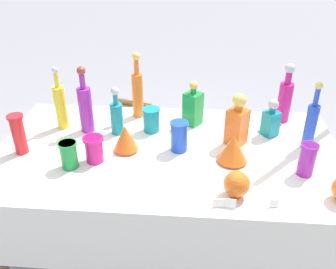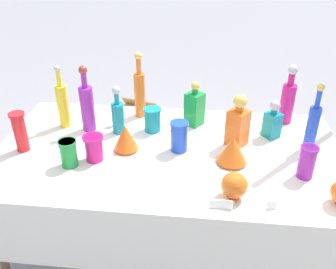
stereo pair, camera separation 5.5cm
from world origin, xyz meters
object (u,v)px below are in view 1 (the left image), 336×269
at_px(square_decanter_1, 193,107).
at_px(round_bowl_0, 237,184).
at_px(tall_bottle_5, 137,91).
at_px(slender_vase_1, 69,154).
at_px(tall_bottle_2, 85,106).
at_px(square_decanter_2, 271,120).
at_px(tall_bottle_4, 311,123).
at_px(cardboard_box_behind_left, 134,131).
at_px(tall_bottle_3, 285,98).
at_px(slender_vase_4, 151,119).
at_px(slender_vase_5, 179,135).
at_px(slender_vase_2, 307,159).
at_px(tall_bottle_1, 61,105).
at_px(square_decanter_0, 237,122).
at_px(fluted_vase_0, 126,138).
at_px(tall_bottle_0, 117,116).
at_px(slender_vase_0, 94,148).
at_px(fluted_vase_1, 233,148).
at_px(slender_vase_3, 18,133).

relative_size(square_decanter_1, round_bowl_0, 2.16).
bearing_deg(tall_bottle_5, slender_vase_1, -113.66).
distance_m(tall_bottle_2, square_decanter_2, 1.11).
xyz_separation_m(tall_bottle_2, tall_bottle_4, (1.29, -0.09, -0.01)).
distance_m(tall_bottle_2, square_decanter_1, 0.65).
bearing_deg(square_decanter_1, cardboard_box_behind_left, 121.58).
height_order(tall_bottle_3, slender_vase_1, tall_bottle_3).
bearing_deg(slender_vase_4, square_decanter_2, 0.38).
bearing_deg(square_decanter_1, round_bowl_0, -72.76).
bearing_deg(slender_vase_5, round_bowl_0, -53.40).
relative_size(slender_vase_1, slender_vase_2, 0.85).
relative_size(tall_bottle_1, square_decanter_0, 1.26).
bearing_deg(fluted_vase_0, tall_bottle_4, 6.66).
xyz_separation_m(square_decanter_0, round_bowl_0, (-0.03, -0.48, -0.07)).
xyz_separation_m(tall_bottle_0, fluted_vase_0, (0.09, -0.20, -0.03)).
xyz_separation_m(tall_bottle_1, slender_vase_5, (0.73, -0.21, -0.06)).
bearing_deg(slender_vase_1, slender_vase_0, 30.00).
bearing_deg(tall_bottle_1, square_decanter_1, 7.57).
height_order(slender_vase_4, fluted_vase_0, fluted_vase_0).
xyz_separation_m(slender_vase_4, fluted_vase_1, (0.47, -0.30, 0.00)).
distance_m(tall_bottle_0, tall_bottle_3, 1.06).
distance_m(square_decanter_0, slender_vase_5, 0.34).
bearing_deg(slender_vase_0, tall_bottle_3, 27.19).
bearing_deg(tall_bottle_1, tall_bottle_2, -10.09).
distance_m(slender_vase_1, slender_vase_3, 0.34).
bearing_deg(tall_bottle_3, tall_bottle_2, -169.22).
bearing_deg(slender_vase_4, square_decanter_1, 23.69).
distance_m(tall_bottle_4, square_decanter_0, 0.40).
xyz_separation_m(tall_bottle_1, tall_bottle_4, (1.46, -0.12, 0.00)).
bearing_deg(square_decanter_2, tall_bottle_0, -177.08).
relative_size(tall_bottle_3, cardboard_box_behind_left, 0.76).
relative_size(square_decanter_0, round_bowl_0, 2.33).
bearing_deg(slender_vase_2, slender_vase_0, 178.21).
xyz_separation_m(fluted_vase_0, fluted_vase_1, (0.58, -0.06, -0.00)).
xyz_separation_m(square_decanter_2, cardboard_box_behind_left, (-1.00, 0.98, -0.67)).
distance_m(slender_vase_0, slender_vase_5, 0.47).
relative_size(tall_bottle_4, square_decanter_0, 1.27).
bearing_deg(fluted_vase_0, square_decanter_2, 16.42).
distance_m(slender_vase_1, round_bowl_0, 0.86).
distance_m(tall_bottle_1, square_decanter_1, 0.81).
height_order(tall_bottle_0, square_decanter_2, tall_bottle_0).
relative_size(slender_vase_1, slender_vase_4, 0.99).
xyz_separation_m(tall_bottle_0, slender_vase_4, (0.20, 0.04, -0.04)).
height_order(round_bowl_0, cardboard_box_behind_left, round_bowl_0).
bearing_deg(tall_bottle_5, square_decanter_2, -12.95).
bearing_deg(slender_vase_1, fluted_vase_0, 34.53).
bearing_deg(round_bowl_0, square_decanter_1, 107.24).
relative_size(tall_bottle_4, tall_bottle_5, 0.92).
bearing_deg(square_decanter_0, square_decanter_1, 138.90).
bearing_deg(tall_bottle_5, cardboard_box_behind_left, 102.81).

